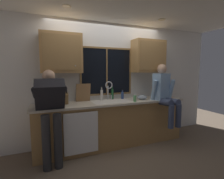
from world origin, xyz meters
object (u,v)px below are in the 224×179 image
soap_dispenser (135,98)px  bottle_green_glass (122,95)px  cutting_board (83,93)px  knife_block (65,98)px  bottle_amber_small (112,94)px  bottle_tall_clear (102,95)px  person_sitting_on_counter (164,91)px  mixing_bowl (142,97)px  person_standing (50,107)px

soap_dispenser → bottle_green_glass: 0.40m
cutting_board → bottle_green_glass: (0.87, -0.02, -0.10)m
knife_block → bottle_amber_small: 1.05m
bottle_green_glass → bottle_tall_clear: bottle_tall_clear is taller
cutting_board → person_sitting_on_counter: bearing=-16.5°
knife_block → mixing_bowl: (1.61, -0.10, -0.06)m
bottle_tall_clear → bottle_green_glass: bearing=2.9°
person_sitting_on_counter → knife_block: 2.04m
bottle_tall_clear → bottle_amber_small: same height
bottle_amber_small → cutting_board: bearing=-178.1°
knife_block → bottle_amber_small: size_ratio=1.12×
mixing_bowl → bottle_tall_clear: 0.88m
bottle_green_glass → bottle_tall_clear: 0.49m
cutting_board → bottle_tall_clear: cutting_board is taller
cutting_board → soap_dispenser: bearing=-22.9°
knife_block → bottle_tall_clear: knife_block is taller
mixing_bowl → bottle_green_glass: 0.43m
soap_dispenser → mixing_bowl: bearing=29.9°
person_standing → knife_block: size_ratio=4.85×
person_standing → mixing_bowl: 1.90m
soap_dispenser → bottle_amber_small: 0.53m
person_sitting_on_counter → soap_dispenser: (-0.67, 0.08, -0.12)m
person_sitting_on_counter → knife_block: (-2.02, 0.33, -0.08)m
mixing_bowl → soap_dispenser: 0.31m
knife_block → mixing_bowl: 1.62m
soap_dispenser → bottle_amber_small: (-0.32, 0.43, 0.05)m
mixing_bowl → person_standing: bearing=-171.8°
bottle_green_glass → bottle_amber_small: (-0.22, 0.04, 0.04)m
person_sitting_on_counter → bottle_amber_small: (-0.98, 0.50, -0.07)m
person_sitting_on_counter → knife_block: bearing=170.8°
mixing_bowl → bottle_amber_small: bearing=154.7°
person_standing → cutting_board: size_ratio=4.21×
bottle_amber_small → bottle_tall_clear: bearing=-166.2°
mixing_bowl → soap_dispenser: (-0.27, -0.15, 0.02)m
soap_dispenser → bottle_green_glass: bottle_green_glass is taller
person_standing → person_sitting_on_counter: (2.28, 0.04, 0.14)m
bottle_green_glass → person_sitting_on_counter: bearing=-31.4°
person_sitting_on_counter → knife_block: size_ratio=3.92×
cutting_board → bottle_amber_small: cutting_board is taller
person_sitting_on_counter → bottle_tall_clear: 1.33m
person_sitting_on_counter → knife_block: person_sitting_on_counter is taller
mixing_bowl → bottle_green_glass: (-0.36, 0.23, 0.03)m
person_standing → bottle_amber_small: size_ratio=5.43×
bottle_tall_clear → bottle_amber_small: bearing=13.8°
cutting_board → mixing_bowl: (1.23, -0.25, -0.13)m
cutting_board → soap_dispenser: size_ratio=2.10×
person_standing → bottle_green_glass: person_standing is taller
bottle_green_glass → bottle_amber_small: size_ratio=0.69×
mixing_bowl → bottle_amber_small: (-0.58, 0.28, 0.07)m
bottle_tall_clear → person_sitting_on_counter: bearing=-19.3°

